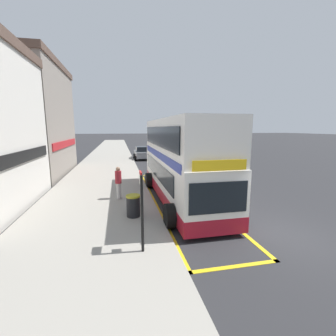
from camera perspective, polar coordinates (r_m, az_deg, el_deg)
name	(u,v)px	position (r m, az deg, el deg)	size (l,w,h in m)	color
ground_plane	(153,151)	(39.36, -3.65, 4.11)	(260.00, 260.00, 0.00)	#28282B
pavement_near	(111,152)	(38.96, -13.91, 3.88)	(6.00, 76.00, 0.14)	gray
double_decker_bus	(180,163)	(12.67, 2.95, 1.34)	(3.14, 10.23, 4.40)	white
bus_bay_markings	(177,198)	(13.24, 2.26, -7.41)	(2.88, 13.64, 0.01)	gold
bus_stop_sign	(142,205)	(7.17, -6.51, -8.99)	(0.09, 0.51, 2.49)	black
parked_car_grey_behind	(142,153)	(29.61, -6.38, 3.73)	(2.09, 4.20, 1.62)	slate
parked_car_black_far	(183,152)	(30.58, 3.85, 3.96)	(2.09, 4.20, 1.62)	black
parked_car_black_kerbside	(171,144)	(46.66, 0.80, 6.01)	(2.09, 4.20, 1.62)	black
pedestrian_waiting_near_sign	(118,181)	(12.73, -12.17, -3.25)	(0.34, 0.34, 1.75)	#B7B2AD
litter_bin	(133,206)	(10.21, -8.59, -9.19)	(0.62, 0.62, 0.96)	black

